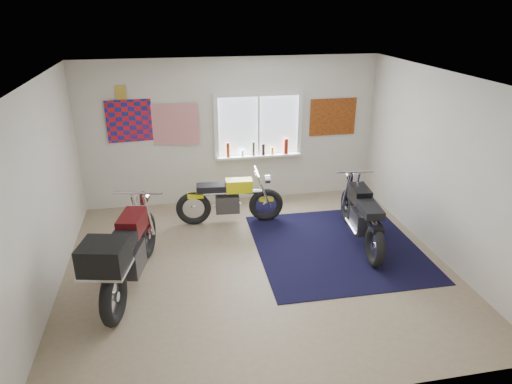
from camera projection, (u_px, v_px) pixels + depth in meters
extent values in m
plane|color=#9E896B|center=(257.00, 266.00, 6.70)|extent=(5.50, 5.50, 0.00)
plane|color=white|center=(258.00, 79.00, 5.65)|extent=(5.50, 5.50, 0.00)
plane|color=silver|center=(232.00, 132.00, 8.44)|extent=(5.50, 0.00, 5.50)
plane|color=silver|center=(313.00, 284.00, 3.91)|extent=(5.50, 0.00, 5.50)
plane|color=silver|center=(42.00, 195.00, 5.70)|extent=(0.00, 5.00, 5.00)
plane|color=silver|center=(442.00, 167.00, 6.66)|extent=(0.00, 5.00, 5.00)
cube|color=black|center=(337.00, 247.00, 7.21)|extent=(2.53, 2.63, 0.01)
cube|color=white|center=(258.00, 126.00, 8.47)|extent=(1.50, 0.02, 1.10)
cube|color=white|center=(258.00, 94.00, 8.23)|extent=(1.66, 0.06, 0.08)
cube|color=white|center=(258.00, 156.00, 8.69)|extent=(1.66, 0.06, 0.08)
cube|color=white|center=(216.00, 128.00, 8.32)|extent=(0.08, 0.06, 1.10)
cube|color=white|center=(299.00, 124.00, 8.60)|extent=(0.08, 0.06, 1.10)
cube|color=white|center=(258.00, 126.00, 8.46)|extent=(0.04, 0.06, 1.10)
cube|color=white|center=(259.00, 156.00, 8.63)|extent=(1.60, 0.16, 0.04)
cylinder|color=maroon|center=(228.00, 150.00, 8.45)|extent=(0.07, 0.07, 0.28)
cylinder|color=white|center=(242.00, 153.00, 8.53)|extent=(0.06, 0.06, 0.12)
cylinder|color=black|center=(263.00, 149.00, 8.58)|extent=(0.06, 0.06, 0.22)
cylinder|color=#C58217|center=(272.00, 151.00, 8.63)|extent=(0.05, 0.05, 0.14)
cylinder|color=maroon|center=(286.00, 146.00, 8.64)|extent=(0.09, 0.09, 0.30)
cylinder|color=#33301D|center=(253.00, 149.00, 8.54)|extent=(0.06, 0.06, 0.26)
plane|color=red|center=(136.00, 121.00, 8.01)|extent=(1.00, 0.07, 1.00)
plane|color=red|center=(173.00, 125.00, 8.14)|extent=(0.90, 0.09, 0.90)
cube|color=gold|center=(121.00, 92.00, 7.78)|extent=(0.18, 0.02, 0.24)
cube|color=#A54C14|center=(333.00, 117.00, 8.68)|extent=(0.90, 0.03, 0.70)
torus|color=black|center=(266.00, 205.00, 7.98)|extent=(0.61, 0.16, 0.60)
torus|color=black|center=(194.00, 208.00, 7.84)|extent=(0.61, 0.16, 0.60)
cylinder|color=silver|center=(266.00, 205.00, 7.98)|extent=(0.10, 0.10, 0.10)
cylinder|color=silver|center=(194.00, 208.00, 7.84)|extent=(0.10, 0.10, 0.10)
cylinder|color=silver|center=(230.00, 193.00, 7.81)|extent=(1.14, 0.16, 0.08)
cube|color=#313133|center=(227.00, 203.00, 7.88)|extent=(0.42, 0.28, 0.31)
cylinder|color=silver|center=(227.00, 205.00, 8.05)|extent=(0.50, 0.10, 0.06)
cube|color=yellow|center=(239.00, 185.00, 7.78)|extent=(0.46, 0.26, 0.22)
cube|color=black|center=(211.00, 188.00, 7.73)|extent=(0.51, 0.28, 0.11)
cube|color=yellow|center=(195.00, 195.00, 7.75)|extent=(0.28, 0.16, 0.07)
cube|color=yellow|center=(266.00, 199.00, 7.94)|extent=(0.26, 0.14, 0.04)
cylinder|color=silver|center=(257.00, 172.00, 7.72)|extent=(0.07, 0.56, 0.03)
cylinder|color=silver|center=(267.00, 179.00, 7.80)|extent=(0.10, 0.15, 0.14)
torus|color=black|center=(348.00, 206.00, 7.89)|extent=(0.19, 0.64, 0.63)
torus|color=black|center=(375.00, 246.00, 6.61)|extent=(0.19, 0.64, 0.63)
cylinder|color=silver|center=(348.00, 206.00, 7.89)|extent=(0.11, 0.12, 0.11)
cylinder|color=silver|center=(375.00, 246.00, 6.61)|extent=(0.11, 0.12, 0.11)
cylinder|color=silver|center=(362.00, 207.00, 7.13)|extent=(0.22, 1.26, 0.09)
cube|color=#313133|center=(362.00, 221.00, 7.17)|extent=(0.32, 0.47, 0.34)
cylinder|color=silver|center=(352.00, 227.00, 7.19)|extent=(0.13, 0.55, 0.07)
cube|color=black|center=(360.00, 194.00, 7.24)|extent=(0.31, 0.52, 0.24)
cube|color=black|center=(370.00, 209.00, 6.76)|extent=(0.33, 0.57, 0.12)
cube|color=black|center=(376.00, 227.00, 6.54)|extent=(0.19, 0.31, 0.08)
cube|color=black|center=(349.00, 200.00, 7.84)|extent=(0.17, 0.29, 0.05)
cylinder|color=silver|center=(355.00, 172.00, 7.45)|extent=(0.62, 0.10, 0.04)
cylinder|color=silver|center=(351.00, 176.00, 7.69)|extent=(0.17, 0.12, 0.16)
torus|color=black|center=(146.00, 235.00, 6.83)|extent=(0.30, 0.73, 0.72)
torus|color=black|center=(114.00, 297.00, 5.41)|extent=(0.30, 0.73, 0.72)
cylinder|color=silver|center=(146.00, 235.00, 6.83)|extent=(0.13, 0.14, 0.12)
cylinder|color=silver|center=(114.00, 297.00, 5.41)|extent=(0.13, 0.14, 0.12)
cylinder|color=silver|center=(129.00, 241.00, 5.99)|extent=(0.40, 1.37, 0.10)
cube|color=#313133|center=(130.00, 259.00, 6.04)|extent=(0.41, 0.55, 0.37)
cylinder|color=silver|center=(118.00, 266.00, 6.08)|extent=(0.21, 0.61, 0.08)
cube|color=#460B0D|center=(132.00, 223.00, 6.12)|extent=(0.40, 0.60, 0.26)
cube|color=black|center=(119.00, 247.00, 5.59)|extent=(0.43, 0.66, 0.13)
cube|color=#460B0D|center=(112.00, 272.00, 5.34)|extent=(0.24, 0.36, 0.09)
cube|color=#460B0D|center=(145.00, 227.00, 6.78)|extent=(0.22, 0.33, 0.06)
cylinder|color=silver|center=(138.00, 193.00, 6.35)|extent=(0.67, 0.19, 0.04)
cylinder|color=silver|center=(143.00, 198.00, 6.62)|extent=(0.20, 0.15, 0.18)
cube|color=black|center=(104.00, 257.00, 5.07)|extent=(0.58, 0.56, 0.33)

